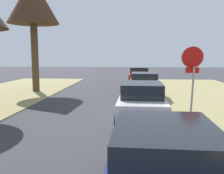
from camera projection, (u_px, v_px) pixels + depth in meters
The scene contains 6 objects.
stop_sign_far at pixel (192, 69), 8.96m from camera, with size 0.81×0.44×2.96m.
street_tree_left_far at pixel (33, 2), 17.49m from camera, with size 3.65×3.65×8.13m.
parked_sedan_navy at pixel (163, 171), 4.16m from camera, with size 2.03×4.44×1.57m.
parked_sedan_white at pixel (142, 103), 10.17m from camera, with size 2.03×4.44×1.57m.
parked_sedan_tan at pixel (144, 86), 16.00m from camera, with size 2.03×4.44×1.57m.
parked_sedan_red at pixel (139, 76), 23.04m from camera, with size 2.03×4.44×1.57m.
Camera 1 is at (1.66, 2.60, 2.66)m, focal length 39.64 mm.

